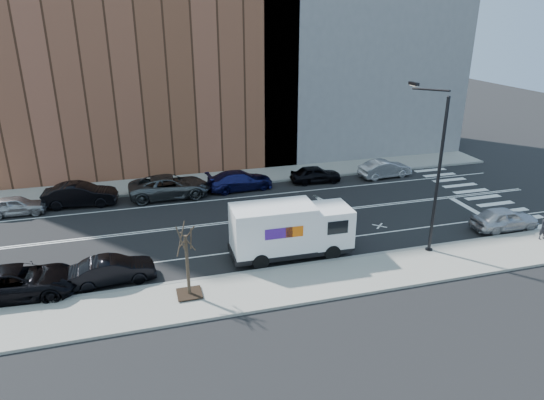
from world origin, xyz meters
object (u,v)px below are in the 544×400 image
driving_sedan (306,216)px  near_parked_front (504,219)px  fedex_van (290,229)px  far_parked_a (16,206)px  far_parked_b (80,195)px  pedestrian (544,227)px

driving_sedan → near_parked_front: (12.05, -3.90, -0.03)m
fedex_van → far_parked_a: (-16.20, 10.96, -0.99)m
far_parked_a → near_parked_front: size_ratio=0.90×
near_parked_front → driving_sedan: bearing=72.6°
driving_sedan → near_parked_front: 12.66m
far_parked_b → driving_sedan: 16.42m
fedex_van → near_parked_front: size_ratio=1.60×
near_parked_front → fedex_van: bearing=89.2°
far_parked_b → near_parked_front: bearing=-109.7°
pedestrian → far_parked_a: bearing=154.5°
near_parked_front → pedestrian: bearing=-152.4°
fedex_van → far_parked_b: size_ratio=1.38×
fedex_van → driving_sedan: fedex_van is taller
fedex_van → far_parked_a: fedex_van is taller
fedex_van → pedestrian: fedex_van is taller
far_parked_b → driving_sedan: bearing=-114.6°
far_parked_a → pedestrian: bearing=-112.3°
driving_sedan → pedestrian: bearing=-113.7°
far_parked_a → near_parked_front: near_parked_front is taller
pedestrian → driving_sedan: bearing=152.9°
fedex_van → far_parked_a: size_ratio=1.78×
fedex_van → near_parked_front: fedex_van is taller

